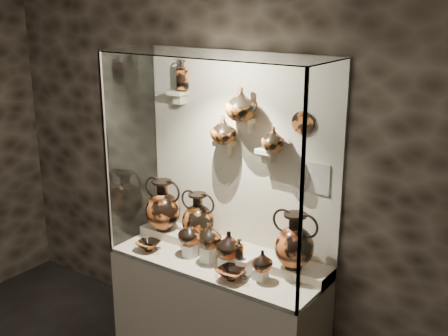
# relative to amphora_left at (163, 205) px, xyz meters

# --- Properties ---
(wall_back) EXTENTS (5.00, 0.02, 3.20)m
(wall_back) POSITION_rel_amphora_left_xyz_m (0.63, 0.20, 0.48)
(wall_back) COLOR black
(wall_back) RESTS_ON ground
(plinth) EXTENTS (1.70, 0.60, 0.80)m
(plinth) POSITION_rel_amphora_left_xyz_m (0.63, -0.12, -0.72)
(plinth) COLOR #C2B69C
(plinth) RESTS_ON floor
(front_tier) EXTENTS (1.68, 0.58, 0.03)m
(front_tier) POSITION_rel_amphora_left_xyz_m (0.63, -0.12, -0.30)
(front_tier) COLOR #BCAC92
(front_tier) RESTS_ON plinth
(rear_tier) EXTENTS (1.70, 0.25, 0.10)m
(rear_tier) POSITION_rel_amphora_left_xyz_m (0.63, 0.06, -0.27)
(rear_tier) COLOR #BCAC92
(rear_tier) RESTS_ON plinth
(back_panel) EXTENTS (1.70, 0.03, 1.60)m
(back_panel) POSITION_rel_amphora_left_xyz_m (0.63, 0.20, 0.48)
(back_panel) COLOR #C2B69C
(back_panel) RESTS_ON plinth
(glass_front) EXTENTS (1.70, 0.01, 1.60)m
(glass_front) POSITION_rel_amphora_left_xyz_m (0.63, -0.41, 0.48)
(glass_front) COLOR white
(glass_front) RESTS_ON plinth
(glass_left) EXTENTS (0.01, 0.60, 1.60)m
(glass_left) POSITION_rel_amphora_left_xyz_m (-0.21, -0.12, 0.48)
(glass_left) COLOR white
(glass_left) RESTS_ON plinth
(glass_right) EXTENTS (0.01, 0.60, 1.60)m
(glass_right) POSITION_rel_amphora_left_xyz_m (1.48, -0.12, 0.48)
(glass_right) COLOR white
(glass_right) RESTS_ON plinth
(glass_top) EXTENTS (1.70, 0.60, 0.01)m
(glass_top) POSITION_rel_amphora_left_xyz_m (0.63, -0.12, 1.28)
(glass_top) COLOR white
(glass_top) RESTS_ON back_panel
(frame_post_left) EXTENTS (0.02, 0.02, 1.60)m
(frame_post_left) POSITION_rel_amphora_left_xyz_m (-0.21, -0.41, 0.48)
(frame_post_left) COLOR gray
(frame_post_left) RESTS_ON plinth
(frame_post_right) EXTENTS (0.02, 0.02, 1.60)m
(frame_post_right) POSITION_rel_amphora_left_xyz_m (1.47, -0.41, 0.48)
(frame_post_right) COLOR gray
(frame_post_right) RESTS_ON plinth
(pedestal_a) EXTENTS (0.09, 0.09, 0.10)m
(pedestal_a) POSITION_rel_amphora_left_xyz_m (0.41, -0.17, -0.24)
(pedestal_a) COLOR silver
(pedestal_a) RESTS_ON front_tier
(pedestal_b) EXTENTS (0.09, 0.09, 0.13)m
(pedestal_b) POSITION_rel_amphora_left_xyz_m (0.58, -0.17, -0.22)
(pedestal_b) COLOR silver
(pedestal_b) RESTS_ON front_tier
(pedestal_c) EXTENTS (0.09, 0.09, 0.09)m
(pedestal_c) POSITION_rel_amphora_left_xyz_m (0.75, -0.17, -0.24)
(pedestal_c) COLOR silver
(pedestal_c) RESTS_ON front_tier
(pedestal_d) EXTENTS (0.09, 0.09, 0.12)m
(pedestal_d) POSITION_rel_amphora_left_xyz_m (0.91, -0.17, -0.23)
(pedestal_d) COLOR silver
(pedestal_d) RESTS_ON front_tier
(pedestal_e) EXTENTS (0.09, 0.09, 0.08)m
(pedestal_e) POSITION_rel_amphora_left_xyz_m (1.05, -0.17, -0.25)
(pedestal_e) COLOR silver
(pedestal_e) RESTS_ON front_tier
(bracket_ul) EXTENTS (0.14, 0.12, 0.04)m
(bracket_ul) POSITION_rel_amphora_left_xyz_m (0.08, 0.12, 0.93)
(bracket_ul) COLOR #C2B69C
(bracket_ul) RESTS_ON back_panel
(bracket_ca) EXTENTS (0.14, 0.12, 0.04)m
(bracket_ca) POSITION_rel_amphora_left_xyz_m (0.53, 0.12, 0.58)
(bracket_ca) COLOR #C2B69C
(bracket_ca) RESTS_ON back_panel
(bracket_cb) EXTENTS (0.10, 0.12, 0.04)m
(bracket_cb) POSITION_rel_amphora_left_xyz_m (0.73, 0.12, 0.78)
(bracket_cb) COLOR #C2B69C
(bracket_cb) RESTS_ON back_panel
(bracket_cc) EXTENTS (0.14, 0.12, 0.04)m
(bracket_cc) POSITION_rel_amphora_left_xyz_m (0.91, 0.12, 0.58)
(bracket_cc) COLOR #C2B69C
(bracket_cc) RESTS_ON back_panel
(amphora_left) EXTENTS (0.46, 0.46, 0.44)m
(amphora_left) POSITION_rel_amphora_left_xyz_m (0.00, 0.00, 0.00)
(amphora_left) COLOR #B15022
(amphora_left) RESTS_ON rear_tier
(amphora_mid) EXTENTS (0.39, 0.39, 0.39)m
(amphora_mid) POSITION_rel_amphora_left_xyz_m (0.35, 0.02, -0.02)
(amphora_mid) COLOR #964C1A
(amphora_mid) RESTS_ON rear_tier
(amphora_right) EXTENTS (0.43, 0.43, 0.42)m
(amphora_right) POSITION_rel_amphora_left_xyz_m (1.22, 0.01, -0.01)
(amphora_right) COLOR #B15022
(amphora_right) RESTS_ON rear_tier
(jug_a) EXTENTS (0.20, 0.20, 0.19)m
(jug_a) POSITION_rel_amphora_left_xyz_m (0.39, -0.15, -0.10)
(jug_a) COLOR #B15022
(jug_a) RESTS_ON pedestal_a
(jug_b) EXTENTS (0.20, 0.20, 0.20)m
(jug_b) POSITION_rel_amphora_left_xyz_m (0.60, -0.17, -0.06)
(jug_b) COLOR #964C1A
(jug_b) RESTS_ON pedestal_b
(jug_c) EXTENTS (0.24, 0.24, 0.20)m
(jug_c) POSITION_rel_amphora_left_xyz_m (0.77, -0.15, -0.10)
(jug_c) COLOR #B15022
(jug_c) RESTS_ON pedestal_c
(jug_e) EXTENTS (0.16, 0.16, 0.15)m
(jug_e) POSITION_rel_amphora_left_xyz_m (1.08, -0.18, -0.13)
(jug_e) COLOR #B15022
(jug_e) RESTS_ON pedestal_e
(lekythos_small) EXTENTS (0.09, 0.09, 0.17)m
(lekythos_small) POSITION_rel_amphora_left_xyz_m (0.88, -0.18, -0.08)
(lekythos_small) COLOR #964C1A
(lekythos_small) RESTS_ON pedestal_d
(kylix_left) EXTENTS (0.25, 0.21, 0.09)m
(kylix_left) POSITION_rel_amphora_left_xyz_m (0.07, -0.27, -0.24)
(kylix_left) COLOR #964C1A
(kylix_left) RESTS_ON front_tier
(kylix_right) EXTENTS (0.29, 0.26, 0.10)m
(kylix_right) POSITION_rel_amphora_left_xyz_m (0.88, -0.30, -0.24)
(kylix_right) COLOR #B15022
(kylix_right) RESTS_ON front_tier
(lekythos_tall) EXTENTS (0.13, 0.13, 0.27)m
(lekythos_tall) POSITION_rel_amphora_left_xyz_m (0.14, 0.12, 1.08)
(lekythos_tall) COLOR #B15022
(lekythos_tall) RESTS_ON bracket_ul
(ovoid_vase_a) EXTENTS (0.25, 0.25, 0.21)m
(ovoid_vase_a) POSITION_rel_amphora_left_xyz_m (0.56, 0.08, 0.70)
(ovoid_vase_a) COLOR #964C1A
(ovoid_vase_a) RESTS_ON bracket_ca
(ovoid_vase_b) EXTENTS (0.28, 0.28, 0.24)m
(ovoid_vase_b) POSITION_rel_amphora_left_xyz_m (0.72, 0.06, 0.92)
(ovoid_vase_b) COLOR #964C1A
(ovoid_vase_b) RESTS_ON bracket_cb
(ovoid_vase_c) EXTENTS (0.17, 0.17, 0.18)m
(ovoid_vase_c) POSITION_rel_amphora_left_xyz_m (0.98, 0.09, 0.69)
(ovoid_vase_c) COLOR #964C1A
(ovoid_vase_c) RESTS_ON bracket_cc
(wall_plate) EXTENTS (0.16, 0.02, 0.16)m
(wall_plate) POSITION_rel_amphora_left_xyz_m (1.17, 0.17, 0.81)
(wall_plate) COLOR #9E501F
(wall_plate) RESTS_ON back_panel
(info_placard) EXTENTS (0.17, 0.01, 0.23)m
(info_placard) POSITION_rel_amphora_left_xyz_m (1.30, 0.18, 0.43)
(info_placard) COLOR beige
(info_placard) RESTS_ON back_panel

